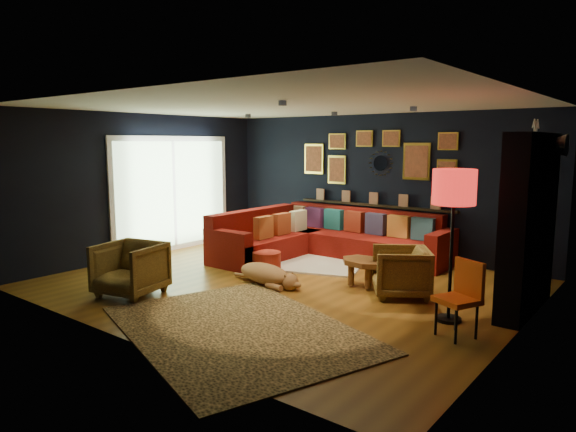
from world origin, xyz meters
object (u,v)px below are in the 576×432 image
Objects in this scene: armchair_right at (401,269)px; floor_lamp at (454,193)px; orange_chair at (462,292)px; dog at (264,270)px; sectional at (320,240)px; gold_stool at (141,265)px; armchair_left at (130,266)px; coffee_table at (364,265)px; pouf at (267,261)px.

armchair_right is 1.54m from floor_lamp.
orange_chair is 0.65× the size of dog.
sectional is at bearing -153.56° from armchair_right.
armchair_left is at bearing -45.09° from gold_stool.
gold_stool is 1.94m from dog.
armchair_right is at bearing 24.08° from armchair_left.
gold_stool is (-0.60, 0.60, -0.19)m from armchair_left.
floor_lamp is at bearing 13.80° from gold_stool.
sectional is 3.23m from gold_stool.
orange_chair is (3.39, -2.25, 0.17)m from sectional.
armchair_left is 0.87m from gold_stool.
sectional reaches higher than coffee_table.
armchair_left is at bearing -137.41° from orange_chair.
coffee_table is 0.47× the size of floor_lamp.
dog is (0.43, -0.56, 0.04)m from pouf.
armchair_left is 1.90m from dog.
orange_chair reaches higher than dog.
armchair_right is at bearing -30.35° from sectional.
orange_chair is (4.70, 0.70, 0.27)m from gold_stool.
sectional is 1.46m from pouf.
armchair_left is at bearing -107.56° from pouf.
armchair_left is (-2.32, -2.33, 0.07)m from coffee_table.
coffee_table is at bearing -131.79° from armchair_right.
orange_chair reaches higher than armchair_right.
sectional is 4.10× the size of orange_chair.
coffee_table is at bearing 31.91° from armchair_left.
armchair_left is 0.97× the size of orange_chair.
sectional reaches higher than armchair_left.
gold_stool is at bearing 121.71° from armchair_left.
sectional is at bearing 149.17° from floor_lamp.
floor_lamp reaches higher than dog.
sectional is at bearing 66.02° from gold_stool.
dog reaches higher than coffee_table.
gold_stool is at bearing -166.20° from floor_lamp.
floor_lamp is 1.39× the size of dog.
armchair_left is (-0.71, -3.55, 0.08)m from sectional.
orange_chair is at bearing -33.50° from sectional.
orange_chair is 3.03m from dog.
coffee_table is 0.65× the size of dog.
armchair_right is at bearing 24.82° from gold_stool.
pouf is 0.71m from dog.
pouf is 0.36× the size of dog.
gold_stool is (-2.92, -1.73, -0.11)m from coffee_table.
armchair_left reaches higher than armchair_right.
pouf is at bearing -119.69° from armchair_right.
sectional is 4.22× the size of armchair_left.
sectional is 7.40× the size of pouf.
orange_chair is at bearing 4.39° from armchair_left.
armchair_right reaches higher than dog.
coffee_table is 2.06m from orange_chair.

